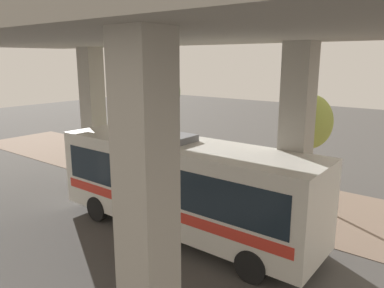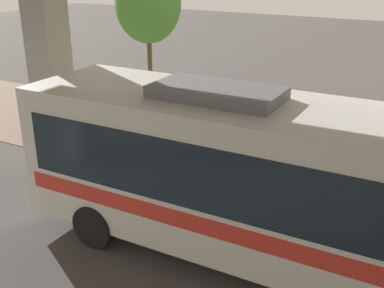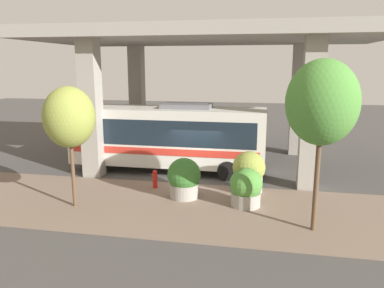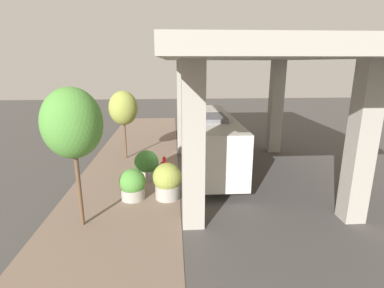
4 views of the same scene
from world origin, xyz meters
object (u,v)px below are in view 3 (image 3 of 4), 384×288
(street_tree_near, at_px, (322,103))
(planter_front, at_px, (184,179))
(street_tree_far, at_px, (69,117))
(bus, at_px, (168,135))
(planter_back, at_px, (246,188))
(planter_middle, at_px, (249,172))
(fire_hydrant, at_px, (155,179))

(street_tree_near, bearing_deg, planter_front, 65.32)
(street_tree_far, bearing_deg, bus, -22.24)
(planter_front, relative_size, street_tree_near, 0.30)
(planter_back, relative_size, street_tree_far, 0.33)
(planter_front, relative_size, planter_middle, 0.93)
(planter_front, xyz_separation_m, planter_back, (-0.49, -2.66, -0.09))
(planter_front, bearing_deg, street_tree_far, 113.88)
(street_tree_far, bearing_deg, street_tree_near, -93.13)
(planter_middle, xyz_separation_m, street_tree_near, (-3.59, -2.39, 3.49))
(planter_front, distance_m, street_tree_near, 6.64)
(bus, relative_size, street_tree_far, 2.12)
(planter_middle, height_order, street_tree_far, street_tree_far)
(street_tree_near, xyz_separation_m, street_tree_far, (0.50, 9.23, -0.79))
(planter_back, bearing_deg, bus, 44.20)
(bus, xyz_separation_m, planter_back, (-4.53, -4.40, -1.21))
(fire_hydrant, bearing_deg, planter_middle, -86.39)
(planter_front, bearing_deg, planter_back, -100.48)
(bus, xyz_separation_m, planter_front, (-4.04, -1.74, -1.12))
(bus, distance_m, planter_middle, 5.34)
(street_tree_near, bearing_deg, planter_back, 52.74)
(fire_hydrant, xyz_separation_m, planter_front, (-0.99, -1.60, 0.41))
(planter_middle, distance_m, street_tree_far, 7.97)
(planter_front, xyz_separation_m, street_tree_near, (-2.34, -5.09, 3.57))
(fire_hydrant, relative_size, planter_front, 0.50)
(bus, relative_size, fire_hydrant, 11.73)
(planter_middle, bearing_deg, planter_front, 115.01)
(bus, relative_size, planter_middle, 5.47)
(fire_hydrant, xyz_separation_m, street_tree_near, (-3.32, -6.68, 3.98))
(planter_back, distance_m, street_tree_near, 4.76)
(planter_front, distance_m, street_tree_far, 5.32)
(planter_front, distance_m, planter_middle, 2.97)
(street_tree_far, bearing_deg, planter_middle, -65.68)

